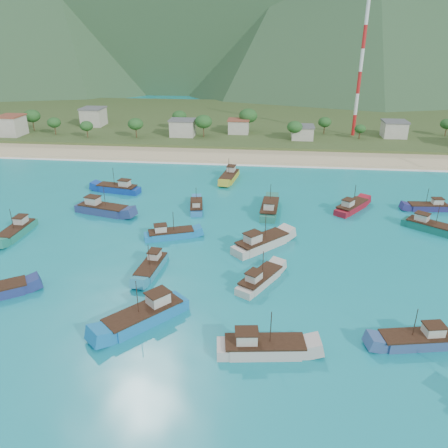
# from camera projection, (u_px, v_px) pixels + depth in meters

# --- Properties ---
(ground) EXTENTS (600.00, 600.00, 0.00)m
(ground) POSITION_uv_depth(u_px,v_px,m) (224.00, 288.00, 68.48)
(ground) COLOR #0D8D95
(ground) RESTS_ON ground
(beach) EXTENTS (400.00, 18.00, 1.20)m
(beach) POSITION_uv_depth(u_px,v_px,m) (251.00, 157.00, 140.33)
(beach) COLOR beige
(beach) RESTS_ON ground
(land) EXTENTS (400.00, 110.00, 2.40)m
(land) POSITION_uv_depth(u_px,v_px,m) (258.00, 121.00, 195.81)
(land) COLOR #385123
(land) RESTS_ON ground
(surf_line) EXTENTS (400.00, 2.50, 0.08)m
(surf_line) POSITION_uv_depth(u_px,v_px,m) (249.00, 165.00, 131.69)
(surf_line) COLOR white
(surf_line) RESTS_ON ground
(village) EXTENTS (209.83, 31.14, 7.27)m
(village) POSITION_uv_depth(u_px,v_px,m) (286.00, 128.00, 159.23)
(village) COLOR beige
(village) RESTS_ON ground
(vegetation) EXTENTS (279.35, 25.82, 9.16)m
(vegetation) POSITION_uv_depth(u_px,v_px,m) (226.00, 125.00, 161.06)
(vegetation) COLOR #235623
(vegetation) RESTS_ON ground
(radio_tower) EXTENTS (1.20, 1.20, 44.97)m
(radio_tower) POSITION_uv_depth(u_px,v_px,m) (360.00, 71.00, 153.37)
(radio_tower) COLOR red
(radio_tower) RESTS_ON ground
(boat_4) EXTENTS (8.77, 10.36, 6.24)m
(boat_4) POSITION_uv_depth(u_px,v_px,m) (351.00, 207.00, 97.92)
(boat_4) COLOR maroon
(boat_4) RESTS_ON ground
(boat_5) EXTENTS (11.53, 5.27, 6.57)m
(boat_5) POSITION_uv_depth(u_px,v_px,m) (118.00, 189.00, 109.24)
(boat_5) COLOR #0F3999
(boat_5) RESTS_ON ground
(boat_6) EXTENTS (3.79, 9.85, 5.68)m
(boat_6) POSITION_uv_depth(u_px,v_px,m) (151.00, 267.00, 73.19)
(boat_6) COLOR teal
(boat_6) RESTS_ON ground
(boat_8) EXTENTS (10.52, 4.83, 5.99)m
(boat_8) POSITION_uv_depth(u_px,v_px,m) (417.00, 341.00, 55.72)
(boat_8) COLOR #304C7F
(boat_8) RESTS_ON ground
(boat_11) EXTENTS (12.64, 6.50, 7.17)m
(boat_11) POSITION_uv_depth(u_px,v_px,m) (102.00, 210.00, 96.25)
(boat_11) COLOR navy
(boat_11) RESTS_ON ground
(boat_12) EXTENTS (10.56, 8.88, 6.35)m
(boat_12) POSITION_uv_depth(u_px,v_px,m) (431.00, 227.00, 87.91)
(boat_12) COLOR #126256
(boat_12) RESTS_ON ground
(boat_13) EXTENTS (4.09, 9.32, 5.32)m
(boat_13) POSITION_uv_depth(u_px,v_px,m) (196.00, 207.00, 98.60)
(boat_13) COLOR #2770B1
(boat_13) RESTS_ON ground
(boat_15) EXTENTS (10.92, 11.13, 7.11)m
(boat_15) POSITION_uv_depth(u_px,v_px,m) (261.00, 243.00, 80.88)
(boat_15) COLOR #BDB5AA
(boat_15) RESTS_ON ground
(boat_16) EXTENTS (3.32, 10.54, 6.19)m
(boat_16) POSITION_uv_depth(u_px,v_px,m) (17.00, 231.00, 86.22)
(boat_16) COLOR #1D7F68
(boat_16) RESTS_ON ground
(boat_18) EXTENTS (11.48, 4.66, 6.59)m
(boat_18) POSITION_uv_depth(u_px,v_px,m) (263.00, 348.00, 54.27)
(boat_18) COLOR #BBB2AB
(boat_18) RESTS_ON ground
(boat_20) EXTENTS (10.96, 11.60, 7.29)m
(boat_20) POSITION_uv_depth(u_px,v_px,m) (145.00, 316.00, 60.19)
(boat_20) COLOR #136DB0
(boat_20) RESTS_ON ground
(boat_23) EXTENTS (4.73, 11.42, 6.55)m
(boat_23) POSITION_uv_depth(u_px,v_px,m) (229.00, 177.00, 118.32)
(boat_23) COLOR gold
(boat_23) RESTS_ON ground
(boat_24) EXTENTS (7.51, 10.11, 5.89)m
(boat_24) POSITION_uv_depth(u_px,v_px,m) (260.00, 280.00, 69.36)
(boat_24) COLOR #B9B3A8
(boat_24) RESTS_ON ground
(boat_25) EXTENTS (4.23, 11.81, 6.85)m
(boat_25) POSITION_uv_depth(u_px,v_px,m) (270.00, 209.00, 96.52)
(boat_25) COLOR #206E5C
(boat_25) RESTS_ON ground
(boat_26) EXTENTS (9.58, 3.53, 5.55)m
(boat_26) POSITION_uv_depth(u_px,v_px,m) (428.00, 207.00, 98.26)
(boat_26) COLOR navy
(boat_26) RESTS_ON ground
(boat_28) EXTENTS (10.11, 6.07, 5.74)m
(boat_28) POSITION_uv_depth(u_px,v_px,m) (170.00, 235.00, 84.98)
(boat_28) COLOR #1373B6
(boat_28) RESTS_ON ground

